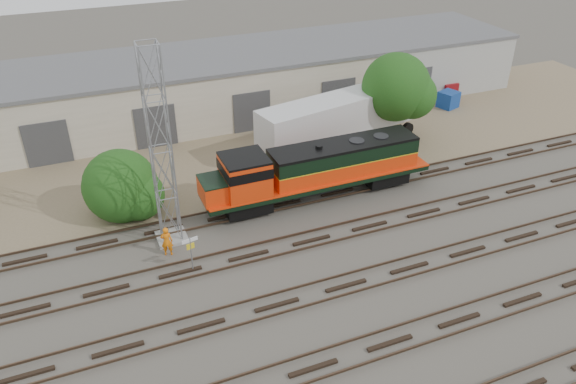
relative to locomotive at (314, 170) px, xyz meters
name	(u,v)px	position (x,y,z in m)	size (l,w,h in m)	color
ground	(322,255)	(-2.20, -6.00, -2.20)	(140.00, 140.00, 0.00)	#47423A
dirt_strip	(241,149)	(-2.20, 9.00, -2.19)	(80.00, 16.00, 0.02)	#726047
tracks	(346,286)	(-2.20, -9.00, -2.12)	(80.00, 20.40, 0.28)	black
warehouse	(212,85)	(-2.16, 16.98, 0.45)	(58.40, 10.40, 5.30)	beige
locomotive	(314,170)	(0.00, 0.00, 0.00)	(15.79, 2.77, 3.80)	black
signal_tower	(161,153)	(-9.92, -1.02, 3.63)	(1.77, 1.77, 11.97)	gray
sign_post	(191,248)	(-9.49, -4.50, -0.64)	(0.90, 0.20, 2.23)	gray
worker	(167,241)	(-10.46, -2.50, -1.26)	(0.68, 0.45, 1.87)	orange
semi_trailer	(345,115)	(5.44, 6.22, 0.53)	(14.39, 5.63, 4.34)	silver
dumpster_blue	(448,100)	(18.18, 9.97, -1.45)	(1.60, 1.50, 1.50)	navy
dumpster_red	(448,89)	(19.83, 12.32, -1.50)	(1.50, 1.40, 1.40)	maroon
tree_mid	(125,188)	(-11.90, 2.73, -0.24)	(4.95, 4.71, 4.71)	#382619
tree_east	(400,89)	(9.92, 5.72, 2.20)	(5.60, 5.34, 7.21)	#382619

